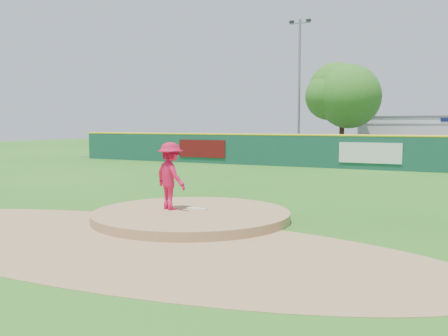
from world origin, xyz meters
The scene contains 12 objects.
ground centered at (0.00, 0.00, 0.00)m, with size 120.00×120.00×0.00m, color #286B19.
pitchers_mound centered at (0.00, 0.00, 0.00)m, with size 5.50×5.50×0.50m, color #9E774C.
pitching_rubber centered at (0.00, 0.30, 0.27)m, with size 0.60×0.15×0.04m, color white.
infield_dirt_arc centered at (0.00, -3.00, 0.01)m, with size 15.40×15.40×0.01m, color #9E774C.
parking_lot centered at (0.00, 27.00, 0.01)m, with size 44.00×16.00×0.02m, color #38383A.
pitcher centered at (-0.66, -0.02, 1.21)m, with size 1.23×0.71×1.91m, color #C4103C.
van centered at (-1.56, 23.21, 0.65)m, with size 2.10×4.55×1.27m, color white.
fence_banners centered at (-4.22, 17.92, 1.00)m, with size 14.88×0.04×1.20m.
playground_slide centered at (-14.65, 23.40, 0.79)m, with size 1.00×2.81×1.55m.
outfield_fence centered at (0.00, 18.00, 1.09)m, with size 40.00×0.14×2.07m.
deciduous_tree centered at (-2.00, 25.00, 4.55)m, with size 5.60×5.60×7.36m.
light_pole_left centered at (-6.00, 27.00, 6.05)m, with size 1.75×0.25×11.00m.
Camera 1 is at (7.08, -11.82, 2.66)m, focal length 40.00 mm.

